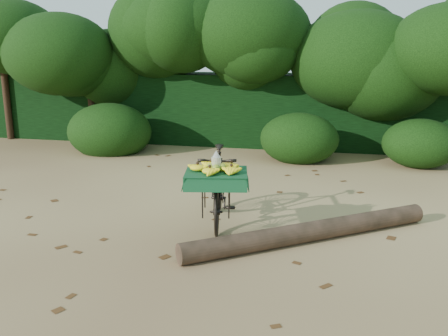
# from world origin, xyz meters

# --- Properties ---
(ground) EXTENTS (80.00, 80.00, 0.00)m
(ground) POSITION_xyz_m (0.00, 0.00, 0.00)
(ground) COLOR tan
(ground) RESTS_ON ground
(vendor_bicycle) EXTENTS (0.97, 1.90, 1.08)m
(vendor_bicycle) POSITION_xyz_m (0.67, 0.12, 0.55)
(vendor_bicycle) COLOR black
(vendor_bicycle) RESTS_ON ground
(fallen_log) EXTENTS (3.01, 2.31, 0.26)m
(fallen_log) POSITION_xyz_m (1.98, -0.25, 0.13)
(fallen_log) COLOR brown
(fallen_log) RESTS_ON ground
(hedge_backdrop) EXTENTS (26.00, 1.80, 1.80)m
(hedge_backdrop) POSITION_xyz_m (0.00, 6.30, 0.90)
(hedge_backdrop) COLOR black
(hedge_backdrop) RESTS_ON ground
(tree_row) EXTENTS (14.50, 2.00, 4.00)m
(tree_row) POSITION_xyz_m (-0.65, 5.50, 2.00)
(tree_row) COLOR black
(tree_row) RESTS_ON ground
(bush_clumps) EXTENTS (8.80, 1.70, 0.90)m
(bush_clumps) POSITION_xyz_m (0.50, 4.30, 0.45)
(bush_clumps) COLOR black
(bush_clumps) RESTS_ON ground
(leaf_litter) EXTENTS (7.00, 7.30, 0.01)m
(leaf_litter) POSITION_xyz_m (0.00, 0.65, 0.01)
(leaf_litter) COLOR #4E2E14
(leaf_litter) RESTS_ON ground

